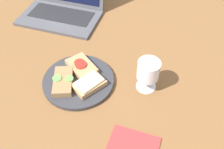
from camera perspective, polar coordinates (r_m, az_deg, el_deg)
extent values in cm
cube|color=brown|center=(90.15, -2.18, -0.15)|extent=(140.00, 140.00, 3.00)
cylinder|color=#333338|center=(86.10, -7.66, -1.42)|extent=(24.28, 24.28, 1.47)
cube|color=#A88456|center=(88.12, -6.97, 1.79)|extent=(13.22, 12.41, 2.02)
cylinder|color=red|center=(86.96, -7.15, 2.22)|extent=(3.92, 3.92, 0.59)
cylinder|color=red|center=(87.73, -7.45, 2.68)|extent=(3.67, 3.67, 0.59)
cube|color=#937047|center=(84.32, -11.11, -1.52)|extent=(9.86, 13.32, 2.22)
cylinder|color=#6BB74C|center=(83.04, -9.75, -0.91)|extent=(2.78, 2.78, 0.34)
cylinder|color=#6BB74C|center=(83.93, -12.46, -0.82)|extent=(3.00, 3.00, 0.33)
cube|color=#A88456|center=(82.29, -5.24, -2.33)|extent=(11.12, 12.17, 1.96)
cube|color=#F4EAB7|center=(81.25, -5.31, -1.71)|extent=(9.11, 10.31, 0.78)
cylinder|color=white|center=(85.20, 7.75, -2.68)|extent=(6.64, 6.64, 0.40)
cylinder|color=white|center=(83.27, 7.93, -1.56)|extent=(0.97, 0.97, 4.72)
cylinder|color=white|center=(79.25, 8.33, 1.05)|extent=(7.23, 7.23, 6.27)
cylinder|color=white|center=(80.23, 8.23, 0.38)|extent=(6.65, 6.65, 3.54)
cube|color=#4C4C51|center=(115.57, -11.89, 12.54)|extent=(34.22, 20.54, 1.31)
cube|color=#232326|center=(116.48, -11.54, 13.34)|extent=(28.06, 11.30, 0.16)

